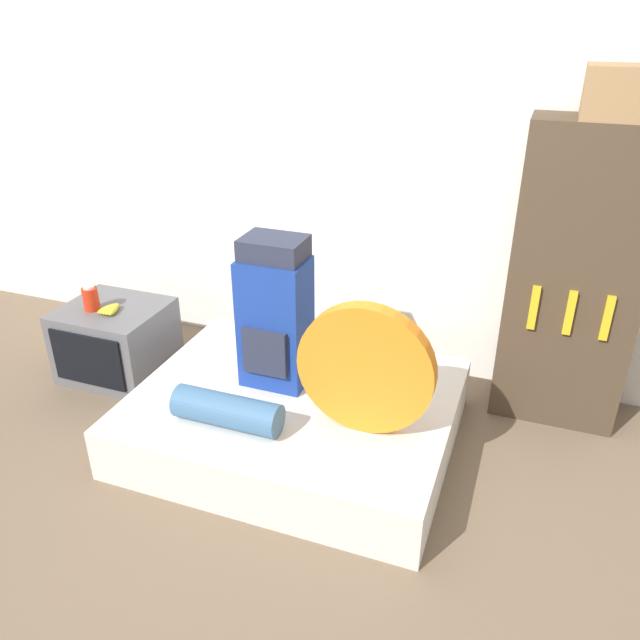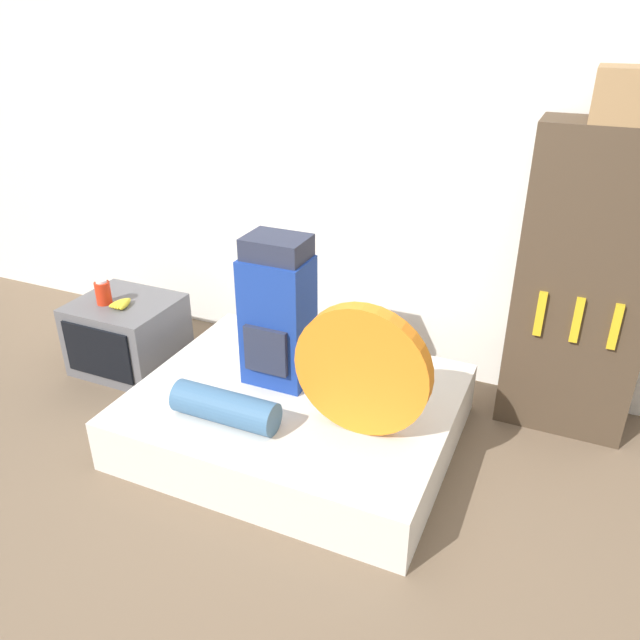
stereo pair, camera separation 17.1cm
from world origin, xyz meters
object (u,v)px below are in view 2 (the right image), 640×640
(backpack, at_px, (278,314))
(bookshelf, at_px, (583,287))
(sleeping_roll, at_px, (225,407))
(television, at_px, (128,335))
(tent_bag, at_px, (362,370))
(canister, at_px, (103,292))

(backpack, bearing_deg, bookshelf, 24.80)
(sleeping_roll, relative_size, bookshelf, 0.33)
(backpack, distance_m, television, 1.24)
(sleeping_roll, bearing_deg, television, 151.45)
(tent_bag, height_order, bookshelf, bookshelf)
(backpack, distance_m, bookshelf, 1.56)
(backpack, distance_m, sleeping_roll, 0.55)
(backpack, height_order, tent_bag, backpack)
(tent_bag, xyz_separation_m, television, (-1.71, 0.39, -0.38))
(tent_bag, bearing_deg, canister, 169.63)
(backpack, bearing_deg, television, 172.96)
(backpack, height_order, canister, backpack)
(tent_bag, xyz_separation_m, bookshelf, (0.85, 0.89, 0.20))
(television, bearing_deg, sleeping_roll, -28.55)
(tent_bag, distance_m, television, 1.79)
(backpack, height_order, sleeping_roll, backpack)
(backpack, xyz_separation_m, sleeping_roll, (-0.06, -0.45, -0.31))
(tent_bag, xyz_separation_m, sleeping_roll, (-0.61, -0.21, -0.24))
(bookshelf, bearing_deg, backpack, -155.20)
(sleeping_roll, height_order, television, television)
(tent_bag, relative_size, bookshelf, 0.40)
(backpack, relative_size, television, 1.33)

